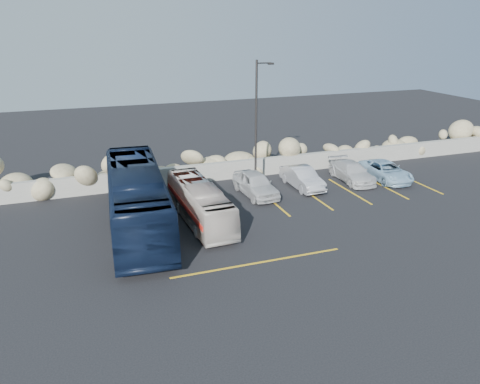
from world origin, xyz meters
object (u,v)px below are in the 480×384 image
object	(u,v)px
tour_coach	(137,198)
car_d	(386,171)
car_b	(302,178)
vintage_bus	(200,202)
lamppost	(257,122)
car_c	(352,172)
car_a	(255,184)

from	to	relation	value
tour_coach	car_d	size ratio (longest dim) A/B	2.60
tour_coach	car_b	size ratio (longest dim) A/B	2.85
vintage_bus	car_d	xyz separation A→B (m)	(13.65, 2.54, -0.43)
lamppost	car_b	size ratio (longest dim) A/B	1.99
car_d	car_c	bearing A→B (deg)	167.99
car_b	car_c	distance (m)	3.76
car_b	car_c	world-z (taller)	car_b
car_c	car_d	bearing A→B (deg)	-10.15
vintage_bus	car_a	world-z (taller)	vintage_bus
car_b	car_d	xyz separation A→B (m)	(6.04, -0.45, -0.05)
vintage_bus	car_b	world-z (taller)	vintage_bus
vintage_bus	car_b	size ratio (longest dim) A/B	1.86
car_a	car_b	distance (m)	3.35
tour_coach	car_a	xyz separation A→B (m)	(7.50, 2.40, -0.88)
car_d	tour_coach	bearing A→B (deg)	-171.09
car_b	lamppost	bearing A→B (deg)	162.02
tour_coach	car_c	bearing A→B (deg)	14.65
lamppost	car_c	size ratio (longest dim) A/B	1.86
vintage_bus	car_d	bearing A→B (deg)	8.54
car_d	lamppost	bearing A→B (deg)	173.05
lamppost	vintage_bus	size ratio (longest dim) A/B	1.07
car_d	car_a	bearing A→B (deg)	-179.67
car_c	car_b	bearing A→B (deg)	-175.27
vintage_bus	car_d	world-z (taller)	vintage_bus
car_a	car_d	xyz separation A→B (m)	(9.38, -0.17, -0.11)
lamppost	tour_coach	world-z (taller)	lamppost
lamppost	car_a	distance (m)	3.78
vintage_bus	car_c	size ratio (longest dim) A/B	1.74
car_a	vintage_bus	bearing A→B (deg)	-150.83
car_b	car_d	world-z (taller)	car_b
lamppost	car_b	world-z (taller)	lamppost
car_c	car_d	world-z (taller)	car_c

